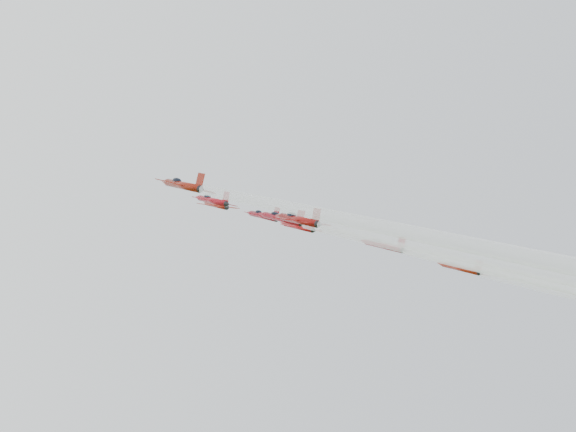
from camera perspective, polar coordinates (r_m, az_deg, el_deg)
jet_lead at (r=157.17m, az=-5.71°, el=0.90°), size 9.91×13.07×7.06m
jet_row2_left at (r=132.48m, az=-6.04°, el=1.25°), size 9.25×12.19×6.58m
jet_row2_center at (r=140.79m, az=-2.01°, el=0.04°), size 9.49×12.51×6.76m
jet_row2_right at (r=148.75m, az=0.77°, el=-0.81°), size 9.70×12.78×6.90m
jet_center at (r=91.45m, az=15.29°, el=-3.80°), size 9.39×92.29×45.07m
jet_rear_farleft at (r=62.95m, az=9.02°, el=-1.10°), size 9.06×88.98×43.46m
jet_rear_left at (r=75.38m, az=21.44°, el=-4.82°), size 9.70×95.30×46.54m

